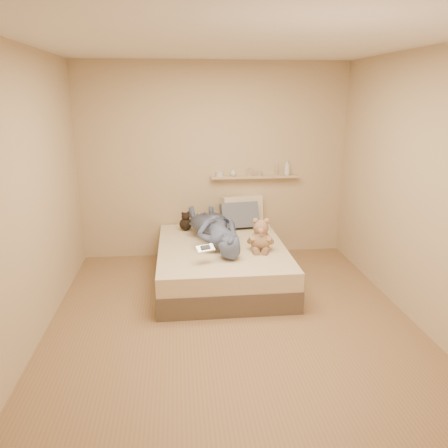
{
  "coord_description": "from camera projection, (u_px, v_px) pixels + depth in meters",
  "views": [
    {
      "loc": [
        -0.49,
        -3.94,
        2.17
      ],
      "look_at": [
        0.0,
        0.65,
        0.8
      ],
      "focal_mm": 35.0,
      "sensor_mm": 36.0,
      "label": 1
    }
  ],
  "objects": [
    {
      "name": "room",
      "position": [
        231.0,
        192.0,
        4.06
      ],
      "size": [
        3.8,
        3.8,
        3.8
      ],
      "color": "#876445",
      "rests_on": "ground"
    },
    {
      "name": "teddy_bear",
      "position": [
        261.0,
        237.0,
        4.97
      ],
      "size": [
        0.32,
        0.32,
        0.39
      ],
      "color": "#A48559",
      "rests_on": "bed"
    },
    {
      "name": "bed",
      "position": [
        222.0,
        263.0,
        5.25
      ],
      "size": [
        1.5,
        1.9,
        0.45
      ],
      "color": "brown",
      "rests_on": "floor"
    },
    {
      "name": "pillow_grey",
      "position": [
        240.0,
        216.0,
        5.83
      ],
      "size": [
        0.53,
        0.33,
        0.37
      ],
      "primitive_type": "cube",
      "rotation": [
        -0.44,
        0.0,
        0.13
      ],
      "color": "#555B67",
      "rests_on": "bed"
    },
    {
      "name": "wall_shelf",
      "position": [
        255.0,
        177.0,
        5.92
      ],
      "size": [
        1.2,
        0.12,
        0.03
      ],
      "primitive_type": "cube",
      "color": "tan",
      "rests_on": "wall_back"
    },
    {
      "name": "pillow_cream",
      "position": [
        242.0,
        211.0,
        5.96
      ],
      "size": [
        0.59,
        0.34,
        0.42
      ],
      "primitive_type": "cube",
      "rotation": [
        -0.14,
        0.0,
        0.24
      ],
      "color": "beige",
      "rests_on": "bed"
    },
    {
      "name": "dark_plush",
      "position": [
        186.0,
        222.0,
        5.74
      ],
      "size": [
        0.17,
        0.17,
        0.25
      ],
      "color": "black",
      "rests_on": "bed"
    },
    {
      "name": "game_console",
      "position": [
        205.0,
        248.0,
        4.58
      ],
      "size": [
        0.21,
        0.15,
        0.07
      ],
      "color": "silver",
      "rests_on": "bed"
    },
    {
      "name": "person",
      "position": [
        214.0,
        228.0,
        5.27
      ],
      "size": [
        0.78,
        1.55,
        0.35
      ],
      "primitive_type": "imported",
      "rotation": [
        0.0,
        0.0,
        3.31
      ],
      "color": "#4E597B",
      "rests_on": "bed"
    },
    {
      "name": "shelf_bottles",
      "position": [
        257.0,
        170.0,
        5.9
      ],
      "size": [
        1.03,
        0.12,
        0.21
      ],
      "color": "silver",
      "rests_on": "wall_shelf"
    }
  ]
}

